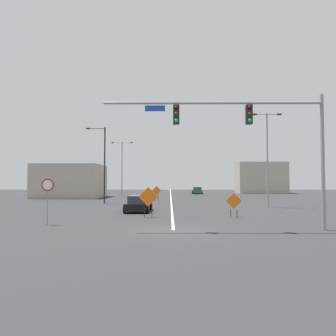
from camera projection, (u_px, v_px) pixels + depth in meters
name	position (u px, v px, depth m)	size (l,w,h in m)	color
ground	(173.00, 230.00, 16.98)	(143.95, 143.95, 0.00)	#2D2D30
road_centre_stripe	(171.00, 195.00, 56.93)	(0.16, 79.97, 0.01)	white
traffic_signal_assembly	(251.00, 128.00, 17.16)	(12.04, 0.44, 7.38)	gray
stop_sign	(48.00, 192.00, 19.16)	(0.76, 0.07, 2.78)	gray
street_lamp_mid_left	(122.00, 164.00, 55.59)	(3.79, 0.24, 9.47)	gray
street_lamp_far_right	(267.00, 153.00, 31.70)	(2.94, 0.24, 9.50)	gray
street_lamp_mid_right	(103.00, 161.00, 36.60)	(2.27, 0.24, 8.87)	black
construction_sign_right_shoulder	(157.00, 191.00, 40.54)	(1.17, 0.28, 1.94)	orange
construction_sign_median_far	(148.00, 198.00, 22.82)	(1.41, 0.08, 2.19)	orange
construction_sign_right_lane	(234.00, 202.00, 22.96)	(1.16, 0.13, 1.76)	orange
car_green_approaching	(197.00, 191.00, 61.96)	(2.10, 3.90, 1.34)	#196B38
car_black_far	(139.00, 204.00, 27.17)	(2.18, 4.52, 1.36)	black
roadside_building_west	(71.00, 181.00, 49.16)	(9.66, 8.69, 5.10)	#B2A893
roadside_building_east	(261.00, 178.00, 65.56)	(9.89, 5.33, 6.40)	#B2A893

